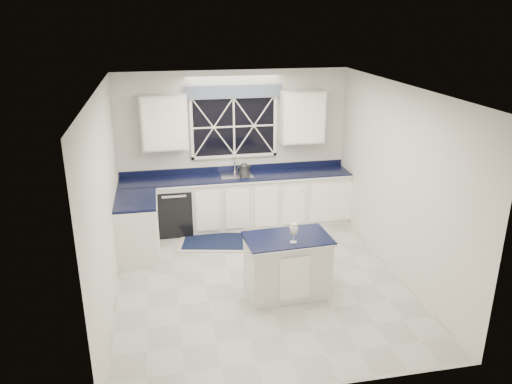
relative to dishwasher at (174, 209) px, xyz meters
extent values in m
plane|color=#ABABA6|center=(1.10, -1.95, -0.41)|extent=(4.50, 4.50, 0.00)
cube|color=silver|center=(1.10, 0.30, 0.94)|extent=(4.00, 0.10, 2.70)
cube|color=silver|center=(1.10, 0.00, 0.04)|extent=(3.98, 0.60, 0.90)
cube|color=silver|center=(-0.60, -0.80, 0.04)|extent=(0.60, 1.00, 0.90)
cube|color=black|center=(1.10, 0.00, 0.51)|extent=(3.98, 0.64, 0.04)
cube|color=black|center=(0.00, 0.00, 0.00)|extent=(0.60, 0.58, 0.82)
cube|color=black|center=(1.10, 0.27, 1.34)|extent=(1.40, 0.02, 1.00)
cube|color=slate|center=(1.10, 0.21, 1.94)|extent=(1.65, 0.04, 0.22)
cube|color=silver|center=(-0.07, 0.13, 1.49)|extent=(0.75, 0.34, 0.90)
cube|color=silver|center=(2.28, 0.13, 1.49)|extent=(0.75, 0.34, 0.90)
cylinder|color=silver|center=(1.10, 0.22, 0.55)|extent=(0.05, 0.05, 0.04)
cylinder|color=silver|center=(1.10, 0.22, 0.69)|extent=(0.02, 0.02, 0.28)
cylinder|color=silver|center=(1.10, 0.13, 0.82)|extent=(0.02, 0.18, 0.02)
cube|color=silver|center=(1.39, -2.36, -0.01)|extent=(1.09, 0.68, 0.80)
cube|color=black|center=(1.39, -2.36, 0.40)|extent=(1.15, 0.73, 0.04)
cube|color=#A4A39F|center=(0.69, -0.60, -0.40)|extent=(1.44, 1.05, 0.01)
cube|color=black|center=(0.69, -0.60, -0.39)|extent=(1.27, 0.88, 0.01)
cylinder|color=#2A2A2C|center=(1.25, 0.11, 0.60)|extent=(0.23, 0.23, 0.15)
cone|color=#2A2A2C|center=(1.25, 0.11, 0.71)|extent=(0.19, 0.19, 0.06)
torus|color=#2A2A2C|center=(1.16, 0.08, 0.61)|extent=(0.12, 0.06, 0.12)
cylinder|color=#2A2A2C|center=(1.35, 0.14, 0.62)|extent=(0.08, 0.04, 0.10)
cylinder|color=silver|center=(1.43, -2.52, 0.42)|extent=(0.09, 0.09, 0.01)
cylinder|color=silver|center=(1.43, -2.52, 0.50)|extent=(0.01, 0.01, 0.14)
ellipsoid|color=silver|center=(1.43, -2.52, 0.61)|extent=(0.11, 0.11, 0.14)
cylinder|color=#D3B76F|center=(1.43, -2.52, 0.59)|extent=(0.09, 0.09, 0.06)
imported|color=silver|center=(1.25, 0.21, 0.62)|extent=(0.11, 0.11, 0.19)
camera|label=1|loc=(-0.17, -8.09, 3.19)|focal=35.00mm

